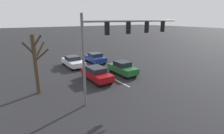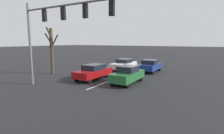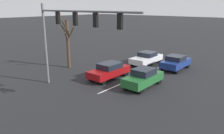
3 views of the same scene
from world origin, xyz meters
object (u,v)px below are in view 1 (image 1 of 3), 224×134
Objects in this scene: car_navy_leftlane_second at (95,58)px; car_darkgreen_leftlane_front at (123,68)px; car_maroon_midlane_front at (97,74)px; car_silver_midlane_second at (73,61)px; traffic_signal_gantry at (121,36)px; bare_tree_near at (36,62)px.

car_darkgreen_leftlane_front is at bearing 91.25° from car_navy_leftlane_second.
car_darkgreen_leftlane_front is 6.82m from car_navy_leftlane_second.
car_maroon_midlane_front is 6.84m from car_silver_midlane_second.
traffic_signal_gantry is (3.54, 11.51, 4.35)m from car_navy_leftlane_second.
car_maroon_midlane_front reaches higher than car_silver_midlane_second.
car_darkgreen_leftlane_front is at bearing -176.33° from car_maroon_midlane_front.
car_navy_leftlane_second is 3.57m from car_silver_midlane_second.
car_darkgreen_leftlane_front is 0.90× the size of car_silver_midlane_second.
traffic_signal_gantry is (0.04, 4.46, 4.35)m from car_maroon_midlane_front.
traffic_signal_gantry is 1.84× the size of bare_tree_near.
traffic_signal_gantry is at bearing 90.10° from car_silver_midlane_second.
car_navy_leftlane_second is (-3.50, -7.05, 0.01)m from car_maroon_midlane_front.
car_darkgreen_leftlane_front is 3.66m from car_maroon_midlane_front.
traffic_signal_gantry reaches higher than car_navy_leftlane_second.
car_maroon_midlane_front is at bearing -179.42° from bare_tree_near.
car_silver_midlane_second is 0.47× the size of traffic_signal_gantry.
bare_tree_near reaches higher than car_maroon_midlane_front.
car_maroon_midlane_front is 7.87m from car_navy_leftlane_second.
car_silver_midlane_second is at bearing -89.90° from traffic_signal_gantry.
car_maroon_midlane_front is 0.45× the size of traffic_signal_gantry.
car_navy_leftlane_second is 0.41× the size of traffic_signal_gantry.
bare_tree_near is (9.56, 0.29, 2.12)m from car_darkgreen_leftlane_front.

